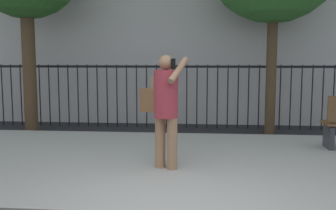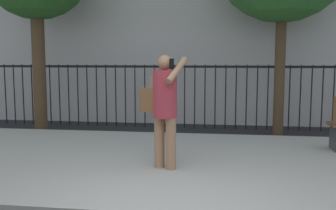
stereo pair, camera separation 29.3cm
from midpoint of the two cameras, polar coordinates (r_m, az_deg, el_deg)
The scene contains 3 objects.
sidewalk at distance 6.17m, azimuth 1.12°, elevation -8.69°, with size 28.00×4.40×0.15m, color #9E9B93.
iron_fence at distance 9.67m, azimuth 2.69°, elevation 2.56°, with size 12.03×0.04×1.60m.
pedestrian_on_phone at distance 5.49m, azimuth -2.05°, elevation 0.24°, with size 0.72×0.57×1.63m.
Camera 1 is at (0.27, -3.76, 1.70)m, focal length 41.20 mm.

